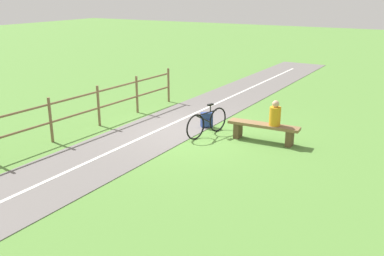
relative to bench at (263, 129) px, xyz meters
name	(u,v)px	position (x,y,z in m)	size (l,w,h in m)	color
ground_plane	(189,132)	(2.22, 0.30, -0.36)	(80.00, 80.00, 0.00)	#548438
paved_path	(66,173)	(3.15, 4.30, -0.35)	(2.40, 36.00, 0.02)	#66605E
path_centre_line	(66,172)	(3.15, 4.30, -0.34)	(0.10, 32.00, 0.00)	silver
bench	(263,129)	(0.00, 0.00, 0.00)	(2.00, 0.46, 0.51)	brown
person_seated	(275,115)	(-0.30, -0.01, 0.45)	(0.32, 0.32, 0.69)	orange
bicycle	(207,123)	(1.59, 0.31, 0.03)	(0.43, 1.68, 0.91)	black
backpack	(207,120)	(1.95, -0.35, -0.13)	(0.38, 0.37, 0.47)	navy
fence_roadside	(76,109)	(4.97, 2.04, 0.38)	(0.65, 9.07, 1.26)	brown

